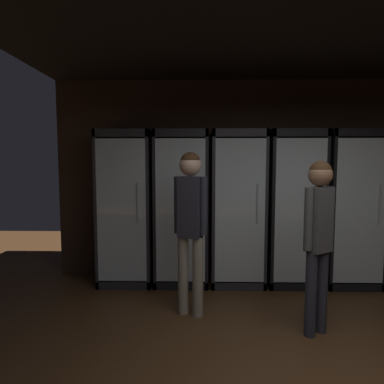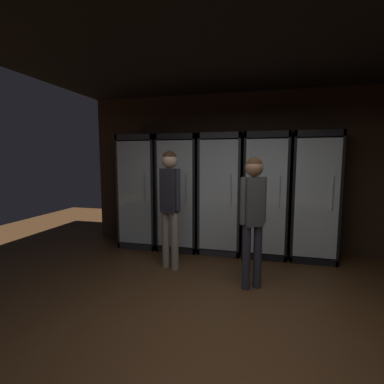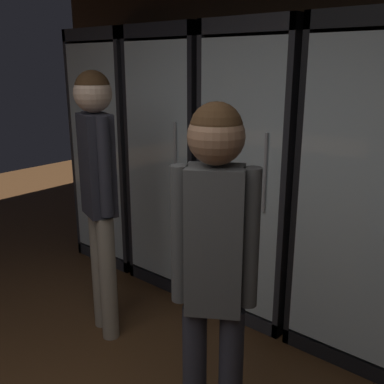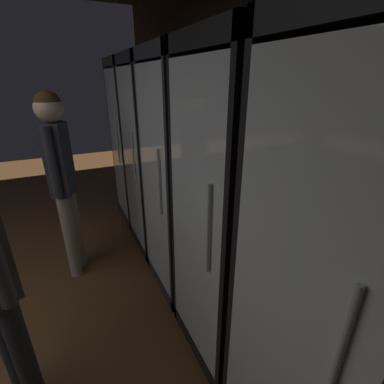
{
  "view_description": "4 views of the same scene",
  "coord_description": "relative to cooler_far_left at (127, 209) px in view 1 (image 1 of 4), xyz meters",
  "views": [
    {
      "loc": [
        -0.96,
        -1.68,
        1.63
      ],
      "look_at": [
        -1.06,
        2.65,
        1.25
      ],
      "focal_mm": 30.52,
      "sensor_mm": 36.0,
      "label": 1
    },
    {
      "loc": [
        0.29,
        -2.16,
        1.63
      ],
      "look_at": [
        -0.96,
        2.66,
        1.05
      ],
      "focal_mm": 26.45,
      "sensor_mm": 36.0,
      "label": 2
    },
    {
      "loc": [
        1.15,
        0.04,
        1.79
      ],
      "look_at": [
        -1.08,
        2.66,
        0.79
      ],
      "focal_mm": 41.58,
      "sensor_mm": 36.0,
      "label": 3
    },
    {
      "loc": [
        1.56,
        1.78,
        1.84
      ],
      "look_at": [
        0.18,
        2.43,
        1.21
      ],
      "focal_mm": 25.66,
      "sensor_mm": 36.0,
      "label": 4
    }
  ],
  "objects": [
    {
      "name": "shopper_far",
      "position": [
        2.1,
        -1.38,
        0.03
      ],
      "size": [
        0.31,
        0.25,
        1.65
      ],
      "color": "#2D2D38",
      "rests_on": "ground"
    },
    {
      "name": "cooler_far_right",
      "position": [
        3.0,
        0.0,
        0.0
      ],
      "size": [
        0.7,
        0.62,
        2.06
      ],
      "color": "black",
      "rests_on": "ground"
    },
    {
      "name": "cooler_far_left",
      "position": [
        0.0,
        0.0,
        0.0
      ],
      "size": [
        0.7,
        0.62,
        2.06
      ],
      "color": "#2B2B30",
      "rests_on": "ground"
    },
    {
      "name": "cooler_right",
      "position": [
        2.25,
        0.0,
        0.0
      ],
      "size": [
        0.7,
        0.62,
        2.06
      ],
      "color": "black",
      "rests_on": "ground"
    },
    {
      "name": "cooler_center",
      "position": [
        1.5,
        0.0,
        -0.0
      ],
      "size": [
        0.7,
        0.62,
        2.06
      ],
      "color": "#2B2B30",
      "rests_on": "ground"
    },
    {
      "name": "ceiling_panel",
      "position": [
        1.95,
        -1.73,
        1.82
      ],
      "size": [
        6.0,
        8.0,
        0.06
      ],
      "primitive_type": "cube",
      "color": "black",
      "rests_on": "wall_back"
    },
    {
      "name": "wall_back",
      "position": [
        1.95,
        0.3,
        0.39
      ],
      "size": [
        6.0,
        0.06,
        2.8
      ],
      "primitive_type": "cube",
      "color": "#382619",
      "rests_on": "ground"
    },
    {
      "name": "shopper_near",
      "position": [
        0.89,
        -1.01,
        0.08
      ],
      "size": [
        0.35,
        0.24,
        1.75
      ],
      "color": "gray",
      "rests_on": "ground"
    },
    {
      "name": "cooler_left",
      "position": [
        0.75,
        -0.0,
        0.0
      ],
      "size": [
        0.7,
        0.62,
        2.06
      ],
      "color": "black",
      "rests_on": "ground"
    }
  ]
}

